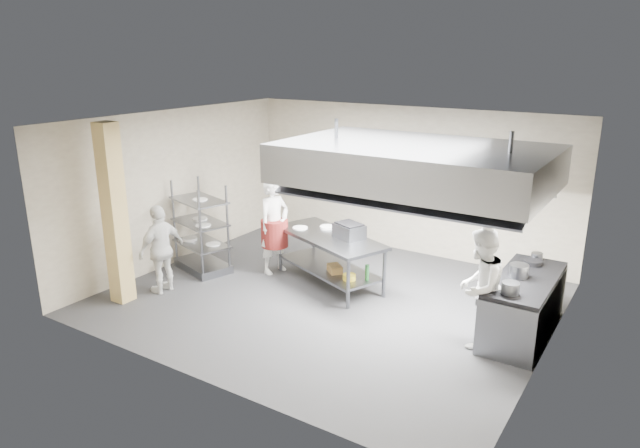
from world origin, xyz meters
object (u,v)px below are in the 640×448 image
Objects in this scene: cooking_range at (523,308)px; stockpot at (519,271)px; island at (329,259)px; griddle at (349,231)px; pass_rack at (201,227)px; chef_line at (480,288)px; chef_head at (274,226)px; chef_plating at (161,249)px.

stockpot is (-0.11, -0.03, 0.57)m from cooking_range.
griddle is at bearing 33.01° from island.
chef_line is (5.36, -0.02, 0.01)m from pass_rack.
chef_line is at bearing 7.49° from island.
cooking_range is (5.84, 0.63, -0.43)m from pass_rack.
griddle is (0.36, 0.07, 0.58)m from island.
chef_head reaches higher than cooking_range.
chef_line is at bearing -120.94° from stockpot.
pass_rack is 3.42× the size of griddle.
chef_head is 1.54m from griddle.
island is 2.55m from pass_rack.
pass_rack reaches higher than cooking_range.
griddle is 1.83× the size of stockpot.
island is 3.07m from chef_line.
griddle is at bearing -104.84° from chef_line.
cooking_range is 0.59m from stockpot.
pass_rack is 0.99× the size of chef_line.
cooking_range is 7.31× the size of stockpot.
chef_plating reaches higher than stockpot.
cooking_range is 1.10× the size of chef_head.
chef_plating is (-5.68, -1.76, 0.36)m from cooking_range.
island is 1.12× the size of cooking_range.
chef_head is 4.18m from chef_line.
chef_plating is at bearing 159.29° from chef_head.
pass_rack reaches higher than chef_plating.
chef_plating is (0.16, -1.13, -0.08)m from pass_rack.
pass_rack reaches higher than island.
chef_head reaches higher than pass_rack.
chef_head reaches higher than stockpot.
cooking_range is at bearing 17.13° from stockpot.
chef_head reaches higher than chef_line.
chef_line reaches higher than cooking_range.
cooking_range is 5.96m from chef_plating.
chef_head is (-1.17, -0.07, 0.46)m from island.
chef_head is at bearing -154.75° from island.
chef_plating reaches higher than cooking_range.
chef_head is at bearing 179.56° from cooking_range.
stockpot is at bearing 151.96° from chef_line.
griddle is (-3.07, 0.18, 0.61)m from cooking_range.
pass_rack is 0.85× the size of cooking_range.
chef_line reaches higher than pass_rack.
chef_head is 4.49m from stockpot.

